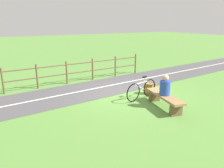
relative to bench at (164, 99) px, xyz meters
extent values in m
plane|color=#548438|center=(1.95, 0.26, -0.34)|extent=(80.00, 80.00, 0.00)
cube|color=#4C494C|center=(3.06, 4.26, -0.33)|extent=(5.54, 36.09, 0.02)
cube|color=silver|center=(3.06, 4.26, -0.32)|extent=(2.74, 31.90, 0.00)
cube|color=#937047|center=(0.00, 0.00, 0.10)|extent=(1.98, 0.83, 0.08)
cube|color=brown|center=(-0.71, 0.14, -0.14)|extent=(0.24, 0.44, 0.40)
cube|color=brown|center=(0.71, -0.14, -0.14)|extent=(0.24, 0.44, 0.40)
cylinder|color=#2847B7|center=(0.02, 0.00, 0.40)|extent=(0.44, 0.44, 0.52)
sphere|color=tan|center=(0.02, 0.00, 0.77)|extent=(0.24, 0.24, 0.24)
torus|color=black|center=(1.05, 0.63, 0.03)|extent=(0.19, 0.73, 0.74)
torus|color=black|center=(1.25, -0.33, 0.03)|extent=(0.19, 0.73, 0.74)
cylinder|color=silver|center=(1.15, 0.15, 0.34)|extent=(0.21, 0.82, 0.04)
cylinder|color=silver|center=(1.12, 0.29, 0.19)|extent=(0.16, 0.60, 0.34)
cylinder|color=silver|center=(1.18, 0.00, 0.44)|extent=(0.03, 0.03, 0.20)
cube|color=black|center=(1.18, 0.00, 0.55)|extent=(0.12, 0.21, 0.05)
cube|color=olive|center=(1.47, -0.52, -0.11)|extent=(0.42, 0.36, 0.46)
cube|color=#A57A2A|center=(1.41, -0.40, -0.18)|extent=(0.24, 0.15, 0.20)
cylinder|color=brown|center=(4.96, -2.30, 0.23)|extent=(0.08, 0.08, 1.14)
cylinder|color=brown|center=(4.89, -0.86, 0.23)|extent=(0.08, 0.08, 1.14)
cylinder|color=brown|center=(4.83, 0.58, 0.23)|extent=(0.08, 0.08, 1.14)
cylinder|color=brown|center=(4.77, 2.02, 0.23)|extent=(0.08, 0.08, 1.14)
cylinder|color=brown|center=(4.71, 3.46, 0.23)|extent=(0.08, 0.08, 1.14)
cylinder|color=brown|center=(4.65, 4.90, 0.23)|extent=(0.08, 0.08, 1.14)
cylinder|color=brown|center=(4.80, 1.30, 0.63)|extent=(0.37, 7.20, 0.06)
cylinder|color=brown|center=(4.80, 1.30, 0.18)|extent=(0.37, 7.20, 0.06)
camera|label=1|loc=(-5.45, 5.35, 2.71)|focal=34.98mm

